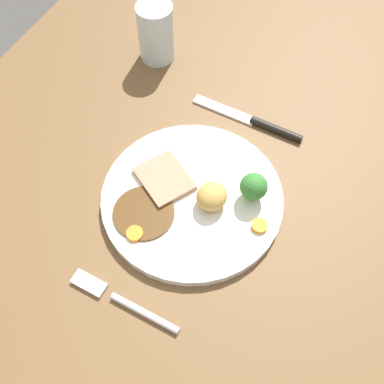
{
  "coord_description": "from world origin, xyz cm",
  "views": [
    {
      "loc": [
        -31.0,
        -15.28,
        59.61
      ],
      "look_at": [
        -1.83,
        -0.84,
        6.0
      ],
      "focal_mm": 42.76,
      "sensor_mm": 36.0,
      "label": 1
    }
  ],
  "objects_px": {
    "carrot_coin_front": "(260,226)",
    "carrot_coin_back": "(135,234)",
    "meat_slice_main": "(164,179)",
    "knife": "(256,122)",
    "dinner_plate": "(192,198)",
    "water_glass": "(156,33)",
    "roast_potato_left": "(212,196)",
    "fork": "(121,301)",
    "broccoli_floret": "(254,187)"
  },
  "relations": [
    {
      "from": "broccoli_floret",
      "to": "knife",
      "type": "distance_m",
      "value": 0.15
    },
    {
      "from": "carrot_coin_front",
      "to": "fork",
      "type": "xyz_separation_m",
      "value": [
        -0.17,
        0.12,
        -0.01
      ]
    },
    {
      "from": "water_glass",
      "to": "roast_potato_left",
      "type": "bearing_deg",
      "value": -137.83
    },
    {
      "from": "dinner_plate",
      "to": "meat_slice_main",
      "type": "relative_size",
      "value": 3.37
    },
    {
      "from": "broccoli_floret",
      "to": "knife",
      "type": "xyz_separation_m",
      "value": [
        0.13,
        0.05,
        -0.03
      ]
    },
    {
      "from": "dinner_plate",
      "to": "roast_potato_left",
      "type": "bearing_deg",
      "value": -86.45
    },
    {
      "from": "dinner_plate",
      "to": "broccoli_floret",
      "type": "xyz_separation_m",
      "value": [
        0.04,
        -0.07,
        0.03
      ]
    },
    {
      "from": "broccoli_floret",
      "to": "fork",
      "type": "relative_size",
      "value": 0.29
    },
    {
      "from": "dinner_plate",
      "to": "meat_slice_main",
      "type": "height_order",
      "value": "meat_slice_main"
    },
    {
      "from": "dinner_plate",
      "to": "carrot_coin_front",
      "type": "xyz_separation_m",
      "value": [
        -0.0,
        -0.1,
        0.01
      ]
    },
    {
      "from": "knife",
      "to": "carrot_coin_back",
      "type": "bearing_deg",
      "value": 76.99
    },
    {
      "from": "broccoli_floret",
      "to": "carrot_coin_front",
      "type": "bearing_deg",
      "value": -145.21
    },
    {
      "from": "broccoli_floret",
      "to": "fork",
      "type": "bearing_deg",
      "value": 156.59
    },
    {
      "from": "carrot_coin_front",
      "to": "knife",
      "type": "distance_m",
      "value": 0.19
    },
    {
      "from": "dinner_plate",
      "to": "knife",
      "type": "relative_size",
      "value": 1.37
    },
    {
      "from": "carrot_coin_back",
      "to": "water_glass",
      "type": "distance_m",
      "value": 0.36
    },
    {
      "from": "dinner_plate",
      "to": "knife",
      "type": "bearing_deg",
      "value": -9.48
    },
    {
      "from": "carrot_coin_front",
      "to": "broccoli_floret",
      "type": "distance_m",
      "value": 0.05
    },
    {
      "from": "carrot_coin_back",
      "to": "water_glass",
      "type": "xyz_separation_m",
      "value": [
        0.32,
        0.14,
        0.03
      ]
    },
    {
      "from": "carrot_coin_front",
      "to": "fork",
      "type": "distance_m",
      "value": 0.2
    },
    {
      "from": "fork",
      "to": "water_glass",
      "type": "height_order",
      "value": "water_glass"
    },
    {
      "from": "broccoli_floret",
      "to": "meat_slice_main",
      "type": "bearing_deg",
      "value": 103.98
    },
    {
      "from": "broccoli_floret",
      "to": "fork",
      "type": "height_order",
      "value": "broccoli_floret"
    },
    {
      "from": "dinner_plate",
      "to": "fork",
      "type": "bearing_deg",
      "value": 175.19
    },
    {
      "from": "roast_potato_left",
      "to": "dinner_plate",
      "type": "bearing_deg",
      "value": 93.55
    },
    {
      "from": "fork",
      "to": "dinner_plate",
      "type": "bearing_deg",
      "value": -93.33
    },
    {
      "from": "roast_potato_left",
      "to": "fork",
      "type": "distance_m",
      "value": 0.18
    },
    {
      "from": "dinner_plate",
      "to": "knife",
      "type": "distance_m",
      "value": 0.17
    },
    {
      "from": "carrot_coin_back",
      "to": "water_glass",
      "type": "height_order",
      "value": "water_glass"
    },
    {
      "from": "roast_potato_left",
      "to": "broccoli_floret",
      "type": "bearing_deg",
      "value": -53.45
    },
    {
      "from": "knife",
      "to": "roast_potato_left",
      "type": "bearing_deg",
      "value": 92.25
    },
    {
      "from": "meat_slice_main",
      "to": "carrot_coin_front",
      "type": "relative_size",
      "value": 3.43
    },
    {
      "from": "roast_potato_left",
      "to": "carrot_coin_front",
      "type": "height_order",
      "value": "roast_potato_left"
    },
    {
      "from": "fork",
      "to": "water_glass",
      "type": "bearing_deg",
      "value": -65.86
    },
    {
      "from": "dinner_plate",
      "to": "fork",
      "type": "height_order",
      "value": "dinner_plate"
    },
    {
      "from": "dinner_plate",
      "to": "roast_potato_left",
      "type": "distance_m",
      "value": 0.04
    },
    {
      "from": "roast_potato_left",
      "to": "carrot_coin_front",
      "type": "xyz_separation_m",
      "value": [
        -0.01,
        -0.07,
        -0.01
      ]
    },
    {
      "from": "carrot_coin_front",
      "to": "dinner_plate",
      "type": "bearing_deg",
      "value": 88.14
    },
    {
      "from": "fork",
      "to": "knife",
      "type": "xyz_separation_m",
      "value": [
        0.34,
        -0.04,
        0.0
      ]
    },
    {
      "from": "dinner_plate",
      "to": "water_glass",
      "type": "distance_m",
      "value": 0.3
    },
    {
      "from": "knife",
      "to": "water_glass",
      "type": "xyz_separation_m",
      "value": [
        0.07,
        0.21,
        0.05
      ]
    },
    {
      "from": "broccoli_floret",
      "to": "knife",
      "type": "relative_size",
      "value": 0.24
    },
    {
      "from": "roast_potato_left",
      "to": "water_glass",
      "type": "xyz_separation_m",
      "value": [
        0.24,
        0.21,
        0.02
      ]
    },
    {
      "from": "carrot_coin_back",
      "to": "meat_slice_main",
      "type": "bearing_deg",
      "value": 3.24
    },
    {
      "from": "water_glass",
      "to": "carrot_coin_front",
      "type": "bearing_deg",
      "value": -130.01
    },
    {
      "from": "meat_slice_main",
      "to": "carrot_coin_front",
      "type": "distance_m",
      "value": 0.15
    },
    {
      "from": "broccoli_floret",
      "to": "knife",
      "type": "bearing_deg",
      "value": 18.98
    },
    {
      "from": "carrot_coin_front",
      "to": "carrot_coin_back",
      "type": "height_order",
      "value": "same"
    },
    {
      "from": "carrot_coin_front",
      "to": "carrot_coin_back",
      "type": "relative_size",
      "value": 0.98
    },
    {
      "from": "dinner_plate",
      "to": "roast_potato_left",
      "type": "xyz_separation_m",
      "value": [
        0.0,
        -0.03,
        0.02
      ]
    }
  ]
}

